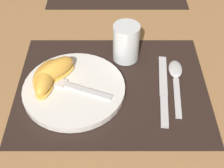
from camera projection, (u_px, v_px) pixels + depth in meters
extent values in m
plane|color=#A37547|center=(114.00, 87.00, 0.75)|extent=(3.00, 3.00, 0.00)
cube|color=black|center=(114.00, 86.00, 0.75)|extent=(0.46, 0.36, 0.00)
cylinder|color=white|center=(76.00, 89.00, 0.73)|extent=(0.24, 0.24, 0.02)
cylinder|color=silver|center=(128.00, 43.00, 0.79)|extent=(0.07, 0.07, 0.10)
cylinder|color=#F9AD19|center=(128.00, 50.00, 0.80)|extent=(0.05, 0.05, 0.05)
cube|color=silver|center=(166.00, 111.00, 0.69)|extent=(0.02, 0.09, 0.01)
cube|color=silver|center=(165.00, 76.00, 0.77)|extent=(0.03, 0.14, 0.01)
cube|color=silver|center=(179.00, 98.00, 0.72)|extent=(0.02, 0.12, 0.01)
ellipsoid|color=silver|center=(177.00, 69.00, 0.78)|extent=(0.04, 0.07, 0.01)
cube|color=silver|center=(90.00, 91.00, 0.71)|extent=(0.11, 0.06, 0.00)
cube|color=silver|center=(54.00, 80.00, 0.74)|extent=(0.08, 0.05, 0.00)
ellipsoid|color=#F7C656|center=(58.00, 75.00, 0.75)|extent=(0.11, 0.11, 0.01)
ellipsoid|color=#F9B242|center=(57.00, 69.00, 0.73)|extent=(0.11, 0.10, 0.04)
ellipsoid|color=#F7C656|center=(50.00, 77.00, 0.74)|extent=(0.09, 0.11, 0.01)
ellipsoid|color=#F9B242|center=(49.00, 73.00, 0.73)|extent=(0.08, 0.11, 0.04)
ellipsoid|color=#F7C656|center=(48.00, 84.00, 0.73)|extent=(0.05, 0.10, 0.01)
ellipsoid|color=#F9B242|center=(47.00, 79.00, 0.72)|extent=(0.05, 0.10, 0.04)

